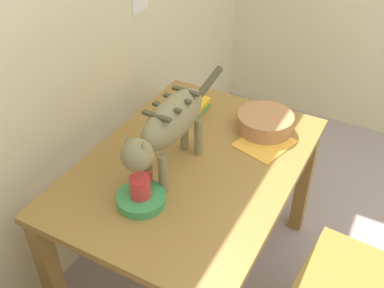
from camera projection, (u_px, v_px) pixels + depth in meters
wall_rear at (54, 26)px, 1.87m from camera, size 4.27×0.11×2.50m
dining_table at (192, 178)px, 2.02m from camera, size 1.23×0.88×0.73m
cat at (169, 125)px, 1.76m from camera, size 0.71×0.14×0.35m
saucer_bowl at (141, 199)px, 1.75m from camera, size 0.19×0.19×0.04m
coffee_mug at (141, 186)px, 1.72m from camera, size 0.12×0.08×0.09m
magazine at (265, 143)px, 2.07m from camera, size 0.29×0.27×0.01m
book_stack at (192, 107)px, 2.28m from camera, size 0.19×0.13×0.05m
wicker_basket at (265, 122)px, 2.14m from camera, size 0.27×0.27×0.09m
wooden_chair_near at (368, 285)px, 1.78m from camera, size 0.46×0.46×0.93m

